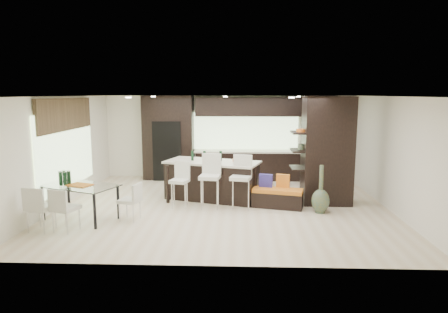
{
  "coord_description": "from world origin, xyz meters",
  "views": [
    {
      "loc": [
        0.41,
        -9.6,
        2.77
      ],
      "look_at": [
        0.0,
        0.6,
        1.15
      ],
      "focal_mm": 32.0,
      "sensor_mm": 36.0,
      "label": 1
    }
  ],
  "objects_px": {
    "stool_right": "(241,187)",
    "kitchen_island": "(212,180)",
    "stool_left": "(180,189)",
    "bench": "(278,198)",
    "floor_vase": "(321,189)",
    "stool_mid": "(210,187)",
    "chair_end": "(130,203)",
    "chair_far": "(41,210)",
    "chair_near": "(66,211)",
    "dining_table": "(81,202)"
  },
  "relations": [
    {
      "from": "dining_table",
      "to": "chair_near",
      "type": "height_order",
      "value": "chair_near"
    },
    {
      "from": "stool_right",
      "to": "chair_end",
      "type": "relative_size",
      "value": 1.36
    },
    {
      "from": "stool_mid",
      "to": "stool_right",
      "type": "xyz_separation_m",
      "value": [
        0.75,
        0.0,
        -0.01
      ]
    },
    {
      "from": "stool_left",
      "to": "chair_far",
      "type": "xyz_separation_m",
      "value": [
        -2.54,
        -1.81,
        -0.02
      ]
    },
    {
      "from": "kitchen_island",
      "to": "stool_left",
      "type": "height_order",
      "value": "kitchen_island"
    },
    {
      "from": "stool_right",
      "to": "kitchen_island",
      "type": "bearing_deg",
      "value": 143.8
    },
    {
      "from": "bench",
      "to": "chair_end",
      "type": "xyz_separation_m",
      "value": [
        -3.34,
        -1.13,
        0.15
      ]
    },
    {
      "from": "kitchen_island",
      "to": "floor_vase",
      "type": "height_order",
      "value": "floor_vase"
    },
    {
      "from": "chair_far",
      "to": "stool_right",
      "type": "bearing_deg",
      "value": 34.44
    },
    {
      "from": "floor_vase",
      "to": "stool_right",
      "type": "bearing_deg",
      "value": 171.1
    },
    {
      "from": "kitchen_island",
      "to": "stool_right",
      "type": "bearing_deg",
      "value": -31.25
    },
    {
      "from": "floor_vase",
      "to": "kitchen_island",
      "type": "bearing_deg",
      "value": 156.29
    },
    {
      "from": "kitchen_island",
      "to": "stool_right",
      "type": "height_order",
      "value": "stool_right"
    },
    {
      "from": "dining_table",
      "to": "chair_end",
      "type": "bearing_deg",
      "value": 21.58
    },
    {
      "from": "stool_left",
      "to": "bench",
      "type": "xyz_separation_m",
      "value": [
        2.4,
        0.09,
        -0.22
      ]
    },
    {
      "from": "stool_left",
      "to": "floor_vase",
      "type": "bearing_deg",
      "value": 10.34
    },
    {
      "from": "stool_mid",
      "to": "chair_near",
      "type": "xyz_separation_m",
      "value": [
        -2.78,
        -1.77,
        -0.12
      ]
    },
    {
      "from": "chair_far",
      "to": "chair_end",
      "type": "distance_m",
      "value": 1.77
    },
    {
      "from": "stool_mid",
      "to": "floor_vase",
      "type": "bearing_deg",
      "value": 1.54
    },
    {
      "from": "stool_mid",
      "to": "chair_end",
      "type": "distance_m",
      "value": 1.97
    },
    {
      "from": "stool_left",
      "to": "stool_mid",
      "type": "relative_size",
      "value": 0.85
    },
    {
      "from": "chair_far",
      "to": "chair_end",
      "type": "xyz_separation_m",
      "value": [
        1.6,
        0.77,
        -0.05
      ]
    },
    {
      "from": "stool_left",
      "to": "stool_right",
      "type": "relative_size",
      "value": 0.87
    },
    {
      "from": "chair_near",
      "to": "chair_far",
      "type": "bearing_deg",
      "value": -160.65
    },
    {
      "from": "floor_vase",
      "to": "bench",
      "type": "bearing_deg",
      "value": 156.79
    },
    {
      "from": "kitchen_island",
      "to": "chair_end",
      "type": "height_order",
      "value": "kitchen_island"
    },
    {
      "from": "kitchen_island",
      "to": "stool_left",
      "type": "relative_size",
      "value": 2.69
    },
    {
      "from": "bench",
      "to": "chair_far",
      "type": "xyz_separation_m",
      "value": [
        -4.94,
        -1.9,
        0.2
      ]
    },
    {
      "from": "stool_right",
      "to": "chair_far",
      "type": "distance_m",
      "value": 4.41
    },
    {
      "from": "bench",
      "to": "stool_mid",
      "type": "bearing_deg",
      "value": -161.34
    },
    {
      "from": "dining_table",
      "to": "chair_end",
      "type": "height_order",
      "value": "dining_table"
    },
    {
      "from": "floor_vase",
      "to": "chair_end",
      "type": "height_order",
      "value": "floor_vase"
    },
    {
      "from": "stool_left",
      "to": "chair_end",
      "type": "xyz_separation_m",
      "value": [
        -0.94,
        -1.04,
        -0.07
      ]
    },
    {
      "from": "stool_mid",
      "to": "stool_right",
      "type": "distance_m",
      "value": 0.75
    },
    {
      "from": "kitchen_island",
      "to": "chair_near",
      "type": "xyz_separation_m",
      "value": [
        -2.78,
        -2.62,
        -0.09
      ]
    },
    {
      "from": "stool_left",
      "to": "floor_vase",
      "type": "distance_m",
      "value": 3.38
    },
    {
      "from": "dining_table",
      "to": "chair_far",
      "type": "xyz_separation_m",
      "value": [
        -0.5,
        -0.77,
        0.04
      ]
    },
    {
      "from": "stool_mid",
      "to": "chair_near",
      "type": "relative_size",
      "value": 1.28
    },
    {
      "from": "floor_vase",
      "to": "chair_far",
      "type": "distance_m",
      "value": 6.08
    },
    {
      "from": "floor_vase",
      "to": "dining_table",
      "type": "relative_size",
      "value": 0.71
    },
    {
      "from": "chair_far",
      "to": "chair_near",
      "type": "bearing_deg",
      "value": 11.63
    },
    {
      "from": "floor_vase",
      "to": "chair_far",
      "type": "height_order",
      "value": "floor_vase"
    },
    {
      "from": "bench",
      "to": "chair_end",
      "type": "distance_m",
      "value": 3.53
    },
    {
      "from": "bench",
      "to": "chair_near",
      "type": "height_order",
      "value": "chair_near"
    },
    {
      "from": "kitchen_island",
      "to": "chair_far",
      "type": "relative_size",
      "value": 2.82
    },
    {
      "from": "dining_table",
      "to": "chair_far",
      "type": "bearing_deg",
      "value": -101.69
    },
    {
      "from": "dining_table",
      "to": "kitchen_island",
      "type": "bearing_deg",
      "value": 55.41
    },
    {
      "from": "floor_vase",
      "to": "stool_left",
      "type": "bearing_deg",
      "value": 174.51
    },
    {
      "from": "kitchen_island",
      "to": "stool_right",
      "type": "distance_m",
      "value": 1.14
    },
    {
      "from": "stool_right",
      "to": "floor_vase",
      "type": "xyz_separation_m",
      "value": [
        1.86,
        -0.29,
        0.05
      ]
    }
  ]
}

